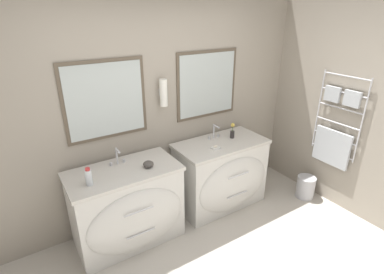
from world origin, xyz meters
The scene contains 11 objects.
wall_back centered at (0.00, 1.64, 1.31)m, with size 5.47×0.17×2.60m.
wall_right centered at (1.96, 0.72, 1.29)m, with size 0.13×3.42×2.60m.
vanity_left centered at (-0.58, 1.25, 0.44)m, with size 1.13×0.65×0.87m.
vanity_right centered at (0.67, 1.25, 0.44)m, with size 1.13×0.65×0.87m.
faucet_left centered at (-0.58, 1.43, 0.95)m, with size 0.17×0.12×0.18m.
faucet_right centered at (0.67, 1.43, 0.95)m, with size 0.17×0.12×0.18m.
toiletry_bottle centered at (-0.93, 1.19, 0.95)m, with size 0.06×0.06×0.18m.
amenity_bowl centered at (-0.34, 1.20, 0.90)m, with size 0.11×0.11×0.07m.
flower_vase centered at (0.87, 1.32, 0.95)m, with size 0.05×0.05×0.20m.
soap_dish centered at (0.50, 1.17, 0.88)m, with size 0.09×0.07×0.04m.
waste_bin centered at (1.73, 0.76, 0.15)m, with size 0.24×0.24×0.30m.
Camera 1 is at (-1.41, -1.30, 2.36)m, focal length 28.00 mm.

